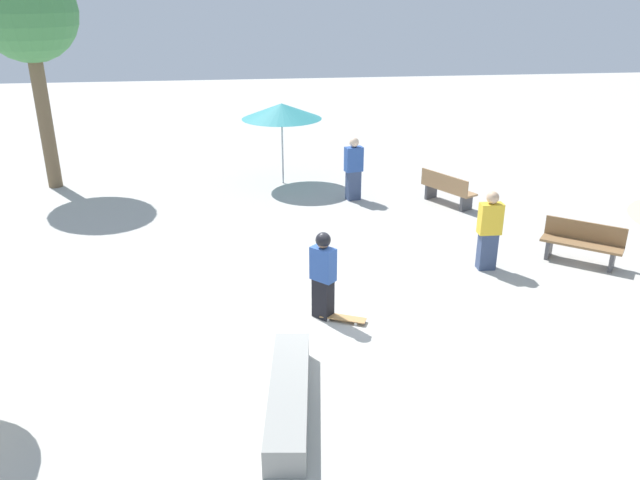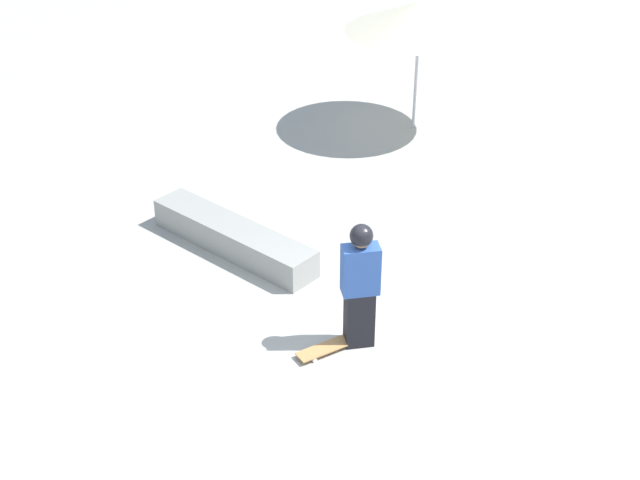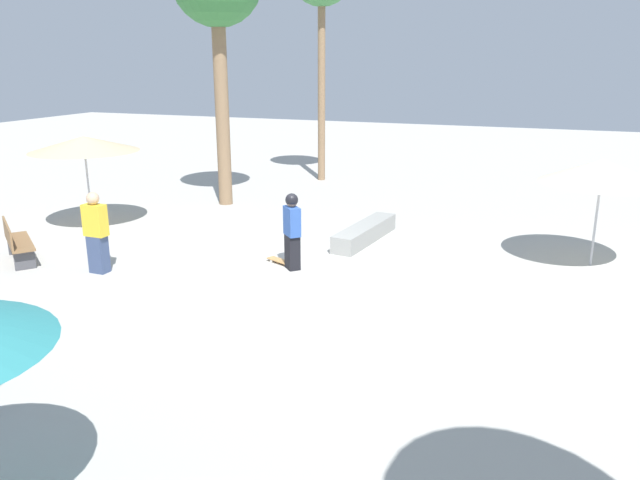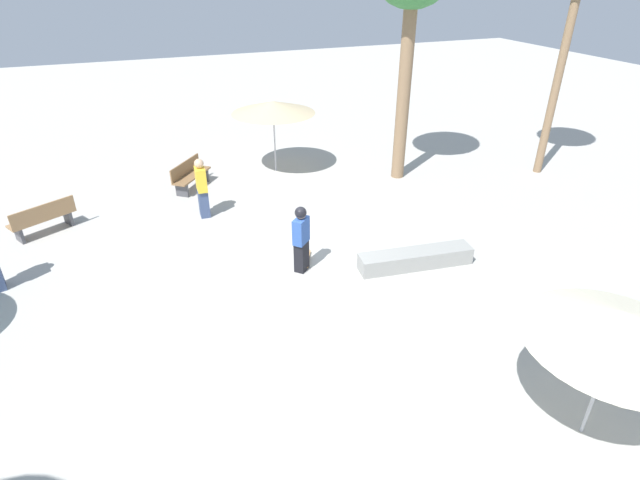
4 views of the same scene
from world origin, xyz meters
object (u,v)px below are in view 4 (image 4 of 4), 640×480
object	(u,v)px
skater_main	(301,237)
bench_far	(190,175)
shade_umbrella_cream	(620,327)
bench_near	(43,219)
bystander_watching	(202,188)
skateboard	(305,259)
shade_umbrella_tan	(273,107)
concrete_ledge	(415,259)

from	to	relation	value
skater_main	bench_far	world-z (taller)	skater_main
shade_umbrella_cream	bench_far	bearing A→B (deg)	109.59
bench_near	bystander_watching	xyz separation A→B (m)	(3.99, -0.46, 0.40)
bystander_watching	bench_far	bearing A→B (deg)	-177.09
bench_near	bench_far	world-z (taller)	same
skater_main	bench_far	bearing A→B (deg)	61.94
skateboard	bench_far	size ratio (longest dim) A/B	0.53
bench_near	bench_far	size ratio (longest dim) A/B	1.06
skater_main	shade_umbrella_tan	bearing A→B (deg)	34.40
skater_main	shade_umbrella_tan	xyz separation A→B (m)	(1.24, 6.12, 1.27)
skater_main	bystander_watching	xyz separation A→B (m)	(-1.57, 3.57, -0.03)
skater_main	shade_umbrella_cream	xyz separation A→B (m)	(2.43, -5.75, 1.13)
skater_main	bystander_watching	world-z (taller)	bystander_watching
skater_main	shade_umbrella_tan	size ratio (longest dim) A/B	0.59
concrete_ledge	bench_near	bearing A→B (deg)	149.07
bench_far	shade_umbrella_cream	xyz separation A→B (m)	(4.05, -11.39, 1.56)
bench_near	skater_main	bearing A→B (deg)	-64.90
concrete_ledge	bench_far	xyz separation A→B (m)	(-4.11, 6.44, 0.23)
skater_main	skateboard	size ratio (longest dim) A/B	1.95
shade_umbrella_tan	skateboard	bearing A→B (deg)	-100.18
concrete_ledge	bystander_watching	world-z (taller)	bystander_watching
skateboard	skater_main	bearing A→B (deg)	173.02
bench_near	shade_umbrella_tan	world-z (taller)	shade_umbrella_tan
shade_umbrella_tan	bystander_watching	xyz separation A→B (m)	(-2.81, -2.55, -1.30)
skater_main	bench_far	size ratio (longest dim) A/B	1.04
concrete_ledge	bench_far	distance (m)	7.65
skateboard	bench_near	bearing A→B (deg)	81.72
concrete_ledge	shade_umbrella_cream	bearing A→B (deg)	-90.71
skater_main	bench_far	xyz separation A→B (m)	(-1.63, 5.64, -0.43)
bench_far	bystander_watching	size ratio (longest dim) A/B	0.92
skateboard	shade_umbrella_cream	bearing A→B (deg)	-135.41
skateboard	shade_umbrella_tan	distance (m)	6.24
shade_umbrella_cream	bystander_watching	xyz separation A→B (m)	(-4.00, 9.31, -1.16)
bench_far	bench_near	bearing A→B (deg)	-29.23
bench_near	bystander_watching	bearing A→B (deg)	-35.59
skater_main	bench_near	xyz separation A→B (m)	(-5.56, 4.03, -0.43)
concrete_ledge	bench_far	world-z (taller)	bench_far
skateboard	bench_near	xyz separation A→B (m)	(-5.76, 3.70, 0.37)
bench_far	shade_umbrella_cream	size ratio (longest dim) A/B	0.62
skateboard	concrete_ledge	distance (m)	2.55
concrete_ledge	bench_near	xyz separation A→B (m)	(-8.05, 4.83, 0.23)
skater_main	bystander_watching	bearing A→B (deg)	69.64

